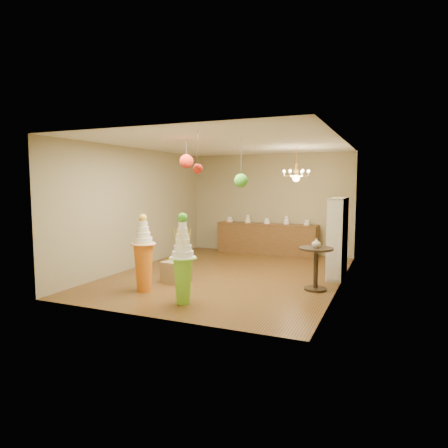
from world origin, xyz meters
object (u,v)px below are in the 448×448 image
at_px(pedestal_green, 183,268).
at_px(round_table, 316,263).
at_px(pedestal_orange, 144,261).
at_px(sideboard, 267,238).

height_order(pedestal_green, round_table, pedestal_green).
relative_size(pedestal_green, pedestal_orange, 1.05).
distance_m(pedestal_green, round_table, 2.70).
bearing_deg(sideboard, pedestal_orange, -101.50).
height_order(pedestal_orange, sideboard, pedestal_orange).
xyz_separation_m(pedestal_green, pedestal_orange, (-1.11, 0.41, -0.02)).
distance_m(sideboard, round_table, 4.12).
bearing_deg(pedestal_green, sideboard, 91.07).
distance_m(pedestal_orange, sideboard, 5.05).
distance_m(pedestal_green, pedestal_orange, 1.18).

